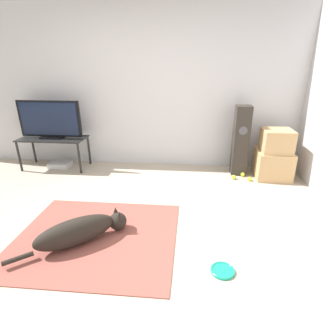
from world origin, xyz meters
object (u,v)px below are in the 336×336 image
at_px(tennis_ball_by_boxes, 243,174).
at_px(dog, 81,231).
at_px(tv, 50,120).
at_px(cardboard_box_lower, 273,164).
at_px(tv_stand, 53,142).
at_px(tennis_ball_loose_on_carpet, 250,179).
at_px(frisbee, 223,271).
at_px(floor_speaker, 241,141).
at_px(tennis_ball_near_speaker, 234,177).
at_px(game_console, 60,164).
at_px(cardboard_box_upper, 277,141).

bearing_deg(tennis_ball_by_boxes, dog, -136.01).
distance_m(tv, tennis_ball_by_boxes, 3.22).
bearing_deg(cardboard_box_lower, tennis_ball_by_boxes, -176.98).
xyz_separation_m(tv_stand, tennis_ball_loose_on_carpet, (3.20, -0.27, -0.43)).
xyz_separation_m(frisbee, cardboard_box_lower, (0.97, 2.13, 0.20)).
xyz_separation_m(frisbee, tennis_ball_by_boxes, (0.53, 2.10, 0.02)).
xyz_separation_m(floor_speaker, tennis_ball_near_speaker, (-0.09, -0.25, -0.51)).
distance_m(cardboard_box_lower, floor_speaker, 0.61).
distance_m(tennis_ball_by_boxes, tennis_ball_loose_on_carpet, 0.18).
relative_size(tv_stand, tennis_ball_loose_on_carpet, 16.33).
xyz_separation_m(cardboard_box_lower, game_console, (-3.53, 0.12, -0.17)).
height_order(frisbee, cardboard_box_lower, cardboard_box_lower).
bearing_deg(tennis_ball_by_boxes, floor_speaker, 115.10).
distance_m(tv_stand, tennis_ball_by_boxes, 3.16).
height_order(tennis_ball_by_boxes, tennis_ball_loose_on_carpet, same).
bearing_deg(cardboard_box_upper, floor_speaker, 165.71).
height_order(dog, tv, tv).
bearing_deg(cardboard_box_lower, cardboard_box_upper, -90.14).
height_order(cardboard_box_lower, cardboard_box_upper, cardboard_box_upper).
relative_size(tv_stand, tennis_ball_by_boxes, 16.33).
bearing_deg(dog, cardboard_box_lower, 38.43).
bearing_deg(dog, tennis_ball_loose_on_carpet, 40.20).
xyz_separation_m(frisbee, tv_stand, (-2.60, 2.21, 0.45)).
bearing_deg(tennis_ball_near_speaker, dog, -135.43).
distance_m(dog, floor_speaker, 2.71).
bearing_deg(tennis_ball_near_speaker, frisbee, -100.62).
relative_size(frisbee, cardboard_box_lower, 0.40).
relative_size(cardboard_box_lower, tennis_ball_loose_on_carpet, 7.84).
bearing_deg(game_console, dog, -58.82).
bearing_deg(floor_speaker, dog, -132.98).
bearing_deg(cardboard_box_upper, tennis_ball_by_boxes, -179.06).
distance_m(cardboard_box_upper, tennis_ball_by_boxes, 0.72).
bearing_deg(cardboard_box_lower, game_console, 178.05).
xyz_separation_m(cardboard_box_upper, tv, (-3.56, 0.11, 0.23)).
bearing_deg(tennis_ball_by_boxes, tennis_ball_loose_on_carpet, -65.33).
relative_size(tv_stand, game_console, 3.09).
bearing_deg(tv, cardboard_box_lower, -1.45).
distance_m(cardboard_box_lower, cardboard_box_upper, 0.38).
height_order(frisbee, tv_stand, tv_stand).
height_order(cardboard_box_upper, tennis_ball_near_speaker, cardboard_box_upper).
relative_size(frisbee, tv_stand, 0.19).
relative_size(cardboard_box_upper, tv_stand, 0.40).
height_order(cardboard_box_lower, floor_speaker, floor_speaker).
distance_m(frisbee, game_console, 3.40).
bearing_deg(dog, tennis_ball_near_speaker, 44.57).
relative_size(dog, frisbee, 4.52).
height_order(floor_speaker, tv, tv).
xyz_separation_m(tv, tennis_ball_by_boxes, (3.12, -0.11, -0.79)).
height_order(tennis_ball_by_boxes, game_console, game_console).
relative_size(tv, tennis_ball_by_boxes, 15.52).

